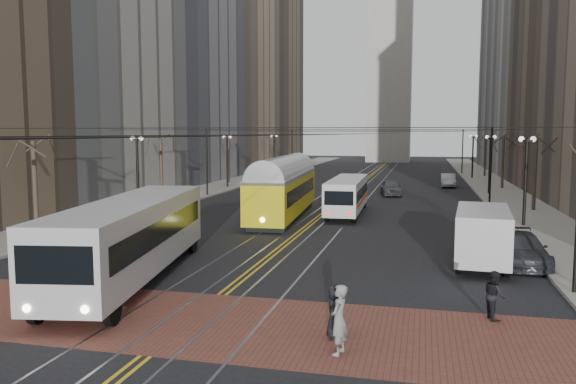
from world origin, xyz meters
The scene contains 24 objects.
ground centered at (0.00, 0.00, 0.00)m, with size 260.00×260.00×0.00m, color black.
sidewalk_left centered at (-15.00, 45.00, 0.07)m, with size 5.00×140.00×0.15m, color gray.
sidewalk_right centered at (15.00, 45.00, 0.07)m, with size 5.00×140.00×0.15m, color gray.
crosswalk_band centered at (0.00, -4.00, 0.01)m, with size 25.00×6.00×0.01m, color brown.
streetcar_rails centered at (0.00, 45.00, 0.00)m, with size 4.80×130.00×0.02m, color gray.
centre_lines centered at (0.00, 45.00, 0.01)m, with size 0.42×130.00×0.01m, color gold.
building_left_mid centered at (-25.50, 46.00, 17.00)m, with size 16.00×20.00×34.00m, color slate.
building_left_midfar centered at (-27.50, 66.00, 26.00)m, with size 20.00×20.00×52.00m, color gray.
building_left_far centered at (-25.50, 86.00, 20.00)m, with size 16.00×20.00×40.00m, color brown.
building_right_far centered at (25.50, 86.00, 20.00)m, with size 16.00×20.00×40.00m, color slate.
lamp_posts centered at (0.00, 28.75, 2.80)m, with size 27.60×57.20×5.60m.
street_trees centered at (0.00, 35.25, 2.80)m, with size 31.68×53.28×5.60m.
trolley_wires centered at (0.00, 34.83, 3.77)m, with size 25.96×120.00×6.60m.
transit_bus centered at (-4.35, 0.18, 1.66)m, with size 2.77×13.31×3.33m, color #B8B8B8.
streetcar centered at (-2.50, 18.75, 1.71)m, with size 2.69×14.49×3.42m, color gold.
rear_bus centered at (1.80, 21.23, 1.35)m, with size 2.25×10.36×2.70m, color silver.
cargo_van centered at (10.00, 6.25, 1.31)m, with size 2.28×5.92×2.62m, color silver.
sedan_grey centered at (4.28, 34.94, 0.77)m, with size 1.83×4.54×1.55m, color #3E4146.
sedan_silver centered at (10.10, 45.32, 0.74)m, with size 1.57×4.51×1.49m, color #A6A9AE.
sedan_parked centered at (11.80, 6.92, 0.72)m, with size 2.03×4.99×1.45m, color #3B3E42.
pedestrian_a centered at (4.85, -4.45, 0.83)m, with size 0.80×0.52×1.63m, color black.
pedestrian_b centered at (5.12, -5.61, 0.99)m, with size 0.71×0.47×1.95m, color gray.
pedestrian_c centered at (9.64, -1.50, 0.81)m, with size 0.78×0.61×1.60m, color black.
pedestrian_d centered at (-5.28, -1.50, 0.94)m, with size 1.20×0.69×1.86m, color black.
Camera 1 is at (7.26, -20.46, 6.08)m, focal length 35.00 mm.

